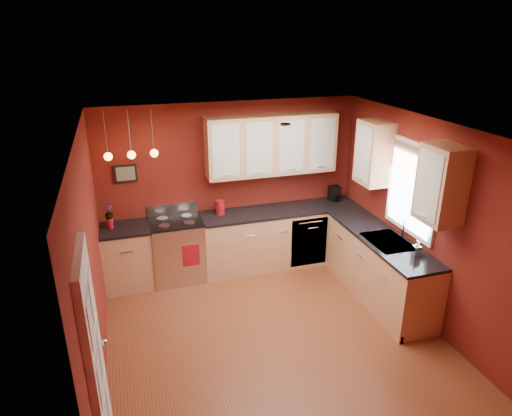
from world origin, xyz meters
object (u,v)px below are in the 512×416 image
object	(u,v)px
red_canister	(220,207)
coffee_maker	(335,194)
gas_range	(178,249)
soap_pump	(417,248)
sink	(388,243)

from	to	relation	value
red_canister	coffee_maker	distance (m)	1.93
gas_range	soap_pump	bearing A→B (deg)	-35.98
red_canister	coffee_maker	bearing A→B (deg)	0.92
gas_range	soap_pump	world-z (taller)	soap_pump
gas_range	coffee_maker	size ratio (longest dim) A/B	4.52
red_canister	soap_pump	distance (m)	2.89
gas_range	sink	xyz separation A→B (m)	(2.62, -1.50, 0.43)
gas_range	red_canister	distance (m)	0.90
gas_range	coffee_maker	bearing A→B (deg)	2.46
sink	red_canister	world-z (taller)	sink
gas_range	soap_pump	distance (m)	3.41
gas_range	coffee_maker	world-z (taller)	coffee_maker
soap_pump	red_canister	bearing A→B (deg)	134.65
red_canister	soap_pump	size ratio (longest dim) A/B	1.07
sink	soap_pump	world-z (taller)	sink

